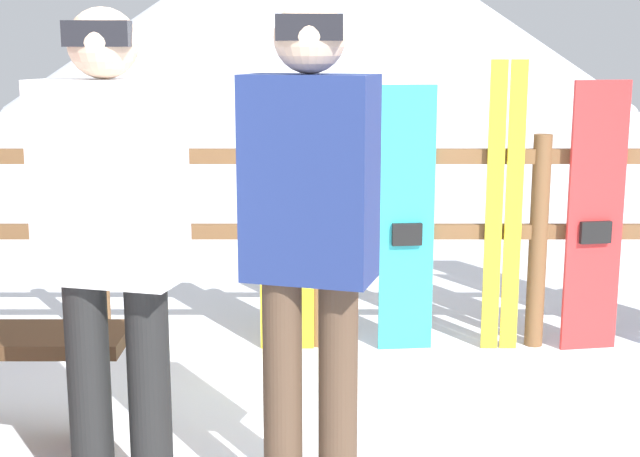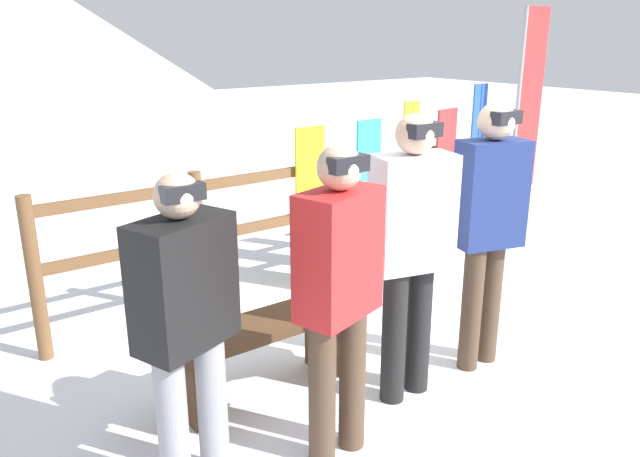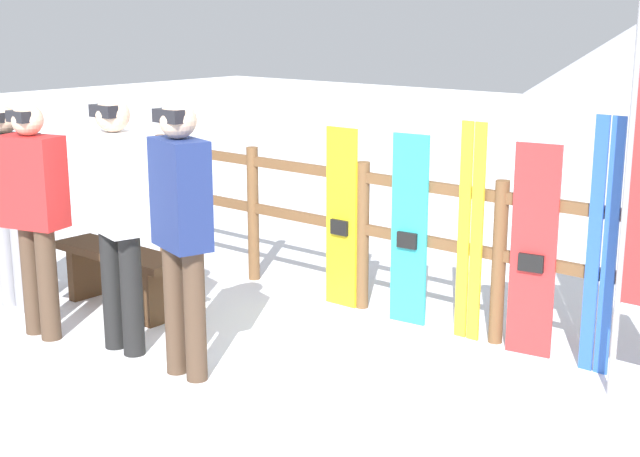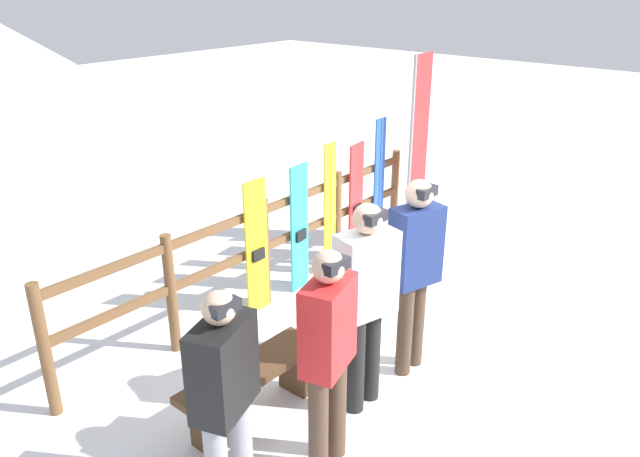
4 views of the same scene
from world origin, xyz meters
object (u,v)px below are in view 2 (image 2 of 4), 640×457
at_px(bench, 260,342).
at_px(ski_pair_yellow, 408,183).
at_px(snowboard_yellow, 310,210).
at_px(snowboard_cyan, 368,199).
at_px(person_red, 338,285).
at_px(person_white, 411,241).
at_px(person_black, 186,316).
at_px(rental_flag, 525,111).
at_px(ski_pair_blue, 475,166).
at_px(snowboard_red, 444,182).
at_px(person_navy, 489,218).

relative_size(bench, ski_pair_yellow, 0.81).
distance_m(snowboard_yellow, snowboard_cyan, 0.65).
distance_m(person_red, person_white, 0.72).
relative_size(person_black, rental_flag, 0.66).
bearing_deg(person_black, rental_flag, 17.97).
xyz_separation_m(person_black, snowboard_yellow, (1.94, 1.72, -0.21)).
xyz_separation_m(snowboard_cyan, ski_pair_blue, (1.48, 0.00, 0.13)).
bearing_deg(ski_pair_blue, person_red, -149.63).
xyz_separation_m(snowboard_yellow, rental_flag, (2.50, -0.28, 0.70)).
bearing_deg(ski_pair_blue, bench, -160.14).
height_order(ski_pair_yellow, snowboard_red, ski_pair_yellow).
relative_size(bench, snowboard_cyan, 0.88).
height_order(person_black, rental_flag, rental_flag).
height_order(person_red, rental_flag, rental_flag).
bearing_deg(snowboard_cyan, rental_flag, -8.62).
xyz_separation_m(person_navy, rental_flag, (2.36, 1.50, 0.37)).
bearing_deg(bench, rental_flag, 14.02).
distance_m(ski_pair_yellow, rental_flag, 1.50).
bearing_deg(person_red, ski_pair_blue, 30.37).
xyz_separation_m(person_white, ski_pair_blue, (2.66, 1.76, -0.18)).
distance_m(person_navy, rental_flag, 2.82).
bearing_deg(ski_pair_blue, snowboard_cyan, -179.87).
height_order(person_red, snowboard_yellow, person_red).
bearing_deg(snowboard_yellow, rental_flag, -6.41).
distance_m(bench, rental_flag, 4.01).
xyz_separation_m(snowboard_yellow, snowboard_red, (1.66, 0.00, 0.02)).
bearing_deg(person_black, snowboard_yellow, 41.65).
bearing_deg(rental_flag, ski_pair_blue, 142.57).
height_order(person_red, snowboard_red, person_red).
xyz_separation_m(person_red, snowboard_red, (2.88, 1.96, -0.25)).
relative_size(person_black, snowboard_red, 1.10).
relative_size(person_red, rental_flag, 0.70).
distance_m(bench, snowboard_yellow, 1.78).
xyz_separation_m(bench, person_red, (0.04, -0.74, 0.62)).
distance_m(person_red, rental_flag, 4.11).
height_order(bench, person_black, person_black).
xyz_separation_m(bench, snowboard_red, (2.91, 1.22, 0.37)).
bearing_deg(person_navy, ski_pair_yellow, 60.14).
bearing_deg(ski_pair_blue, person_navy, -138.11).
height_order(snowboard_red, ski_pair_blue, ski_pair_blue).
xyz_separation_m(person_navy, snowboard_cyan, (0.50, 1.78, -0.33)).
bearing_deg(person_red, person_black, 161.76).
xyz_separation_m(snowboard_red, rental_flag, (0.84, -0.28, 0.69)).
relative_size(snowboard_cyan, ski_pair_yellow, 0.92).
height_order(ski_pair_yellow, ski_pair_blue, ski_pair_blue).
relative_size(snowboard_cyan, rental_flag, 0.59).
distance_m(person_black, snowboard_yellow, 2.60).
height_order(person_black, snowboard_red, person_black).
bearing_deg(snowboard_cyan, person_red, -133.60).
distance_m(bench, snowboard_red, 3.18).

